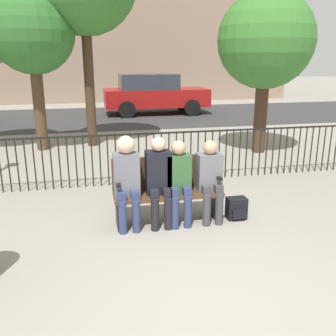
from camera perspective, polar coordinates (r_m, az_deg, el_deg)
name	(u,v)px	position (r m, az deg, el deg)	size (l,w,h in m)	color
ground_plane	(213,310)	(3.73, 6.84, -20.64)	(80.00, 80.00, 0.00)	gray
park_bench	(167,188)	(5.27, -0.18, -3.04)	(1.51, 0.45, 0.92)	#4C331E
seated_person_0	(127,177)	(4.99, -6.28, -1.36)	(0.34, 0.39, 1.28)	navy
seated_person_1	(159,177)	(5.06, -1.39, -1.44)	(0.34, 0.39, 1.24)	black
seated_person_2	(179,178)	(5.12, 1.63, -1.58)	(0.34, 0.39, 1.18)	navy
seated_person_3	(210,177)	(5.25, 6.43, -1.37)	(0.34, 0.39, 1.16)	#3D3D42
backpack	(237,209)	(5.52, 10.40, -6.09)	(0.28, 0.22, 0.31)	black
fence_railing	(147,154)	(6.85, -3.27, 2.20)	(9.01, 0.03, 0.95)	black
tree_0	(32,33)	(9.83, -20.00, 18.76)	(1.98, 1.98, 3.83)	#4C3823
tree_3	(266,41)	(9.32, 14.66, 18.20)	(2.22, 2.22, 3.75)	#422D1E
street_surface	(115,117)	(15.00, -8.15, 7.72)	(24.00, 6.00, 0.01)	#333335
parked_car_1	(154,93)	(15.62, -2.17, 11.32)	(4.20, 1.94, 1.62)	maroon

